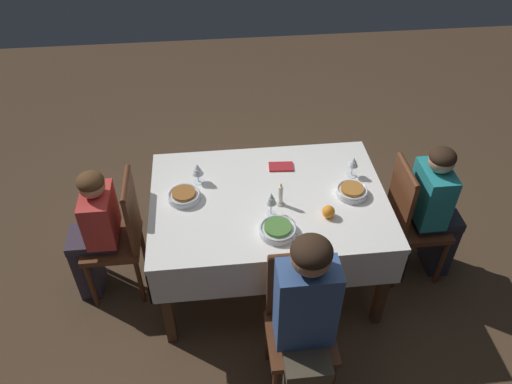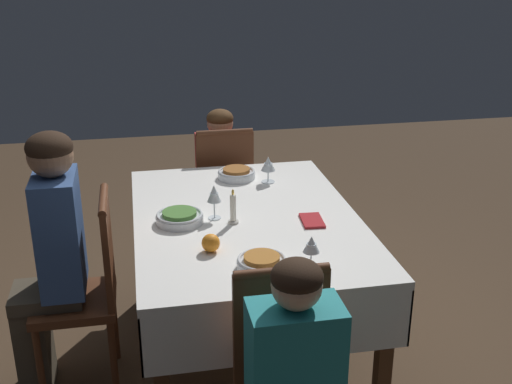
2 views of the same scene
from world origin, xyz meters
name	(u,v)px [view 1 (image 1 of 2)]	position (x,y,z in m)	size (l,w,h in m)	color
ground_plane	(267,275)	(0.00, 0.00, 0.00)	(8.00, 8.00, 0.00)	#4C3826
dining_table	(268,208)	(0.00, 0.00, 0.66)	(1.46, 1.04, 0.75)	white
chair_south	(300,319)	(0.08, -0.74, 0.51)	(0.37, 0.37, 0.93)	#562D19
chair_west	(120,233)	(-0.95, 0.03, 0.51)	(0.37, 0.37, 0.93)	#562D19
chair_east	(411,217)	(0.95, -0.03, 0.51)	(0.37, 0.37, 0.93)	#562D19
person_adult_denim	(307,322)	(0.08, -0.88, 0.70)	(0.30, 0.34, 1.23)	#4C4233
person_child_red	(94,230)	(-1.11, 0.03, 0.55)	(0.33, 0.30, 1.01)	#383342
person_child_teal	(436,208)	(1.10, -0.03, 0.58)	(0.33, 0.30, 1.06)	#282833
bowl_south	(278,230)	(0.01, -0.31, 0.78)	(0.22, 0.22, 0.06)	silver
wine_glass_south	(271,199)	(-0.01, -0.15, 0.87)	(0.06, 0.06, 0.16)	white
bowl_west	(184,196)	(-0.52, 0.04, 0.78)	(0.20, 0.20, 0.06)	silver
wine_glass_west	(198,170)	(-0.43, 0.20, 0.85)	(0.07, 0.07, 0.14)	white
bowl_east	(352,191)	(0.52, -0.03, 0.78)	(0.20, 0.20, 0.06)	silver
wine_glass_east	(353,163)	(0.56, 0.16, 0.86)	(0.07, 0.07, 0.14)	white
candle_centerpiece	(281,196)	(0.06, -0.07, 0.82)	(0.05, 0.05, 0.16)	beige
orange_fruit	(328,212)	(0.33, -0.21, 0.79)	(0.08, 0.08, 0.08)	orange
napkin_red_folded	(281,167)	(0.12, 0.29, 0.76)	(0.17, 0.11, 0.01)	#AD2328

